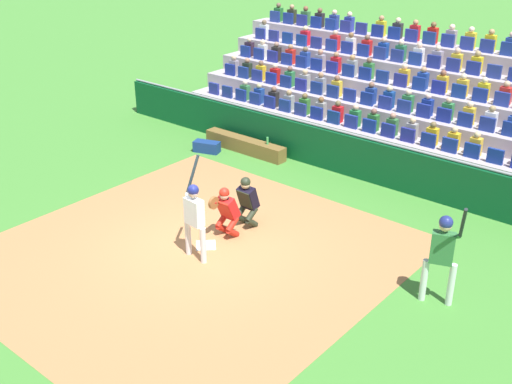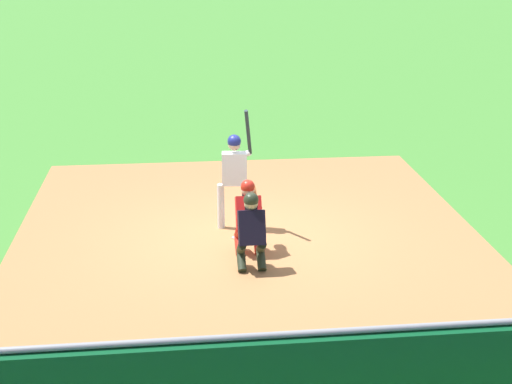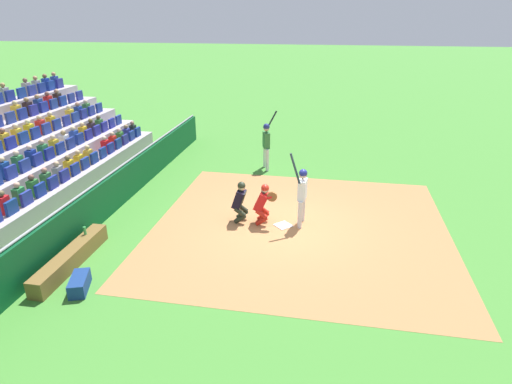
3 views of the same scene
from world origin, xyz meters
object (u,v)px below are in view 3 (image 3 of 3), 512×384
on_deck_batter (266,141)px  home_plate_umpire (240,200)px  batter_at_plate (302,191)px  water_bottle_on_bench (85,231)px  home_plate_marker (283,225)px  dugout_bench (71,258)px  equipment_duffel_bag (79,284)px  catcher_crouching (263,202)px

on_deck_batter → home_plate_umpire: bearing=-0.5°
batter_at_plate → water_bottle_on_bench: 6.10m
batter_at_plate → home_plate_marker: bearing=-69.2°
dugout_bench → on_deck_batter: size_ratio=1.27×
home_plate_umpire → water_bottle_on_bench: bearing=-57.6°
home_plate_umpire → equipment_duffel_bag: home_plate_umpire is taller
home_plate_marker → water_bottle_on_bench: size_ratio=1.96×
batter_at_plate → on_deck_batter: (-4.77, -1.79, 0.09)m
equipment_duffel_bag → on_deck_batter: (-8.98, 2.95, 1.01)m
catcher_crouching → home_plate_umpire: bearing=-92.6°
water_bottle_on_bench → on_deck_batter: size_ratio=0.10×
home_plate_marker → home_plate_umpire: size_ratio=0.34×
home_plate_marker → home_plate_umpire: (-0.10, -1.33, 0.69)m
home_plate_marker → equipment_duffel_bag: 5.83m
dugout_bench → on_deck_batter: on_deck_batter is taller
equipment_duffel_bag → home_plate_marker: bearing=114.6°
dugout_bench → on_deck_batter: (-8.07, 3.71, 0.96)m
equipment_duffel_bag → catcher_crouching: bearing=119.7°
equipment_duffel_bag → on_deck_batter: bearing=143.0°
home_plate_marker → dugout_bench: (3.11, -4.99, 0.20)m
catcher_crouching → home_plate_marker: bearing=84.1°
equipment_duffel_bag → on_deck_batter: size_ratio=0.35×
batter_at_plate → home_plate_umpire: bearing=-87.0°
batter_at_plate → equipment_duffel_bag: bearing=-48.4°
home_plate_umpire → dugout_bench: (3.21, -3.67, -0.49)m
catcher_crouching → water_bottle_on_bench: (2.33, -4.43, -0.16)m
on_deck_batter → batter_at_plate: bearing=20.5°
home_plate_marker → water_bottle_on_bench: (2.27, -5.05, 0.54)m
batter_at_plate → water_bottle_on_bench: (2.46, -5.56, -0.55)m
batter_at_plate → equipment_duffel_bag: batter_at_plate is taller
home_plate_marker → batter_at_plate: bearing=110.8°
home_plate_umpire → equipment_duffel_bag: bearing=-35.2°
home_plate_umpire → home_plate_marker: bearing=85.8°
home_plate_marker → batter_at_plate: size_ratio=0.19×
dugout_bench → water_bottle_on_bench: 0.91m
equipment_duffel_bag → dugout_bench: bearing=-158.8°
on_deck_batter → dugout_bench: bearing=-24.7°
home_plate_umpire → water_bottle_on_bench: size_ratio=5.83×
home_plate_marker → equipment_duffel_bag: size_ratio=0.55×
dugout_bench → equipment_duffel_bag: bearing=40.0°
catcher_crouching → water_bottle_on_bench: size_ratio=5.73×
dugout_bench → on_deck_batter: bearing=155.3°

